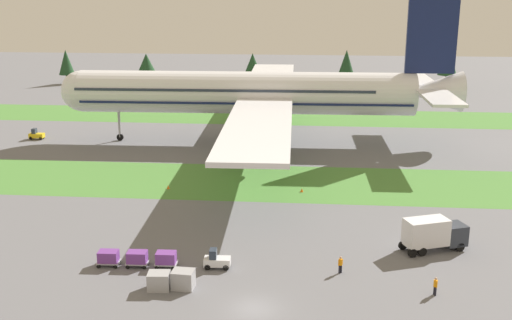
# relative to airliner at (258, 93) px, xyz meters

# --- Properties ---
(ground_plane) EXTENTS (400.00, 400.00, 0.00)m
(ground_plane) POSITION_rel_airliner_xyz_m (4.55, -58.48, -8.94)
(ground_plane) COLOR slate
(grass_strip_near) EXTENTS (320.00, 16.75, 0.01)m
(grass_strip_near) POSITION_rel_airliner_xyz_m (4.55, -22.80, -8.94)
(grass_strip_near) COLOR #4C8438
(grass_strip_near) RESTS_ON ground
(grass_strip_far) EXTENTS (320.00, 16.75, 0.01)m
(grass_strip_far) POSITION_rel_airliner_xyz_m (4.55, 22.70, -8.94)
(grass_strip_far) COLOR #4C8438
(grass_strip_far) RESTS_ON ground
(airliner) EXTENTS (69.45, 85.32, 24.93)m
(airliner) POSITION_rel_airliner_xyz_m (0.00, 0.00, 0.00)
(airliner) COLOR white
(airliner) RESTS_ON ground
(baggage_tug) EXTENTS (2.65, 1.39, 1.97)m
(baggage_tug) POSITION_rel_airliner_xyz_m (0.14, -50.76, -8.13)
(baggage_tug) COLOR silver
(baggage_tug) RESTS_ON ground
(cargo_dolly_lead) EXTENTS (2.25, 1.58, 1.55)m
(cargo_dolly_lead) POSITION_rel_airliner_xyz_m (-4.88, -50.94, -8.02)
(cargo_dolly_lead) COLOR #A3A3A8
(cargo_dolly_lead) RESTS_ON ground
(cargo_dolly_second) EXTENTS (2.25, 1.58, 1.55)m
(cargo_dolly_second) POSITION_rel_airliner_xyz_m (-7.78, -51.04, -8.02)
(cargo_dolly_second) COLOR #A3A3A8
(cargo_dolly_second) RESTS_ON ground
(cargo_dolly_third) EXTENTS (2.25, 1.58, 1.55)m
(cargo_dolly_third) POSITION_rel_airliner_xyz_m (-10.68, -51.15, -8.02)
(cargo_dolly_third) COLOR #A3A3A8
(cargo_dolly_third) RESTS_ON ground
(catering_truck) EXTENTS (7.32, 4.60, 3.58)m
(catering_truck) POSITION_rel_airliner_xyz_m (22.27, -44.61, -6.99)
(catering_truck) COLOR #2D333D
(catering_truck) RESTS_ON ground
(pushback_tractor) EXTENTS (2.63, 1.36, 1.97)m
(pushback_tractor) POSITION_rel_airliner_xyz_m (-40.14, -0.94, -8.13)
(pushback_tractor) COLOR yellow
(pushback_tractor) RESTS_ON ground
(ground_crew_marshaller) EXTENTS (0.36, 0.54, 1.74)m
(ground_crew_marshaller) POSITION_rel_airliner_xyz_m (20.65, -54.64, -7.99)
(ground_crew_marshaller) COLOR black
(ground_crew_marshaller) RESTS_ON ground
(ground_crew_loader) EXTENTS (0.46, 0.38, 1.74)m
(ground_crew_loader) POSITION_rel_airliner_xyz_m (12.31, -50.87, -7.99)
(ground_crew_loader) COLOR black
(ground_crew_loader) RESTS_ON ground
(uld_container_0) EXTENTS (2.12, 1.75, 1.66)m
(uld_container_0) POSITION_rel_airliner_xyz_m (-4.47, -55.68, -8.11)
(uld_container_0) COLOR #A3A3A8
(uld_container_0) RESTS_ON ground
(uld_container_1) EXTENTS (2.12, 1.75, 1.75)m
(uld_container_1) POSITION_rel_airliner_xyz_m (-2.30, -55.25, -8.07)
(uld_container_1) COLOR #A3A3A8
(uld_container_1) RESTS_ON ground
(taxiway_marker_0) EXTENTS (0.44, 0.44, 0.51)m
(taxiway_marker_0) POSITION_rel_airliner_xyz_m (-10.10, -26.81, -8.69)
(taxiway_marker_0) COLOR orange
(taxiway_marker_0) RESTS_ON ground
(taxiway_marker_1) EXTENTS (0.44, 0.44, 0.50)m
(taxiway_marker_1) POSITION_rel_airliner_xyz_m (8.22, -26.58, -8.69)
(taxiway_marker_1) COLOR orange
(taxiway_marker_1) RESTS_ON ground
(distant_tree_line) EXTENTS (183.26, 7.29, 12.04)m
(distant_tree_line) POSITION_rel_airliner_xyz_m (10.14, 61.67, -2.44)
(distant_tree_line) COLOR #4C3823
(distant_tree_line) RESTS_ON ground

